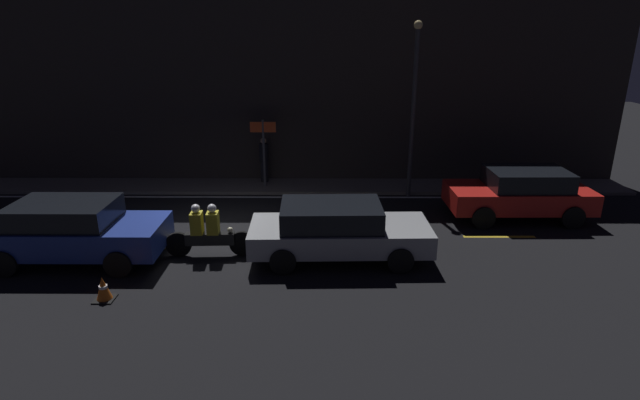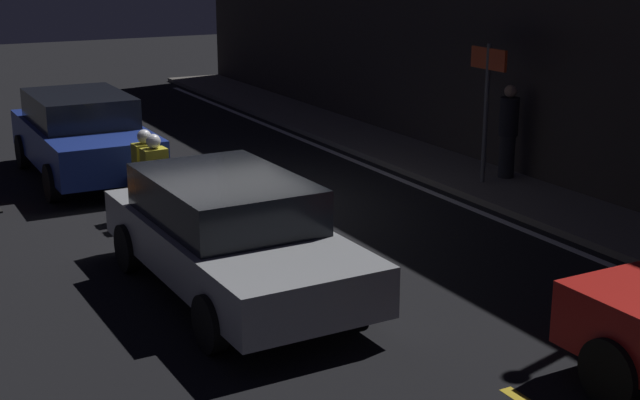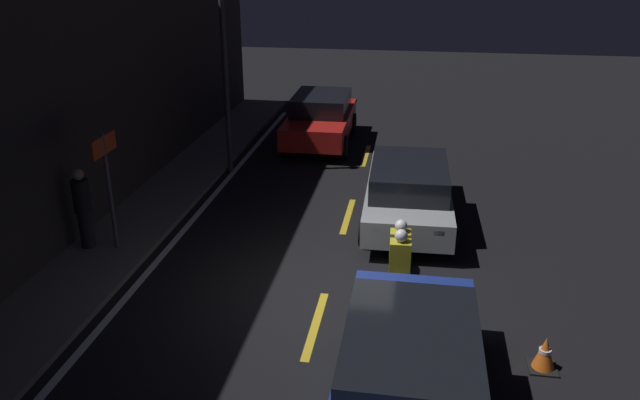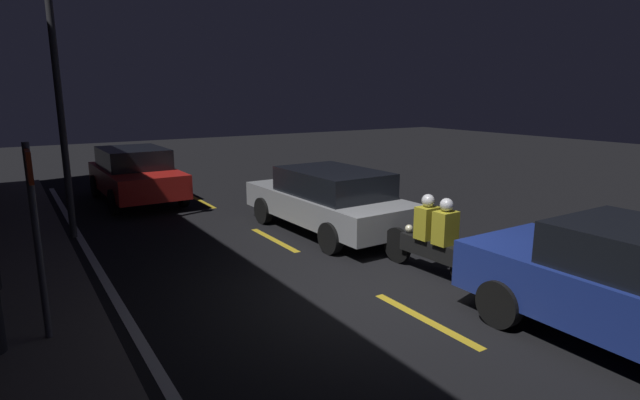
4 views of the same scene
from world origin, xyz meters
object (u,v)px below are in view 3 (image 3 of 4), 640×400
at_px(sedan_blue, 410,373).
at_px(traffic_cone_near, 545,354).
at_px(pedestrian, 83,208).
at_px(street_lamp, 224,52).
at_px(motorcycle, 399,262).
at_px(hatchback_silver, 408,190).
at_px(shop_sign, 107,168).
at_px(taxi_red, 321,118).

distance_m(sedan_blue, traffic_cone_near, 2.50).
xyz_separation_m(pedestrian, street_lamp, (5.13, -1.44, 2.28)).
distance_m(motorcycle, traffic_cone_near, 2.84).
relative_size(sedan_blue, street_lamp, 0.75).
height_order(hatchback_silver, street_lamp, street_lamp).
bearing_deg(shop_sign, hatchback_silver, -66.90).
relative_size(traffic_cone_near, pedestrian, 0.32).
bearing_deg(street_lamp, traffic_cone_near, -137.18).
relative_size(sedan_blue, motorcycle, 1.90).
bearing_deg(motorcycle, hatchback_silver, -3.32).
distance_m(pedestrian, shop_sign, 1.03).
bearing_deg(taxi_red, motorcycle, 16.89).
height_order(pedestrian, shop_sign, shop_sign).
height_order(taxi_red, motorcycle, taxi_red).
height_order(hatchback_silver, taxi_red, taxi_red).
distance_m(hatchback_silver, shop_sign, 6.35).
xyz_separation_m(taxi_red, pedestrian, (-8.16, 3.46, 0.14)).
distance_m(traffic_cone_near, street_lamp, 10.79).
bearing_deg(taxi_red, traffic_cone_near, 24.56).
height_order(sedan_blue, pedestrian, pedestrian).
relative_size(taxi_red, pedestrian, 2.54).
height_order(hatchback_silver, pedestrian, pedestrian).
relative_size(taxi_red, shop_sign, 1.75).
bearing_deg(street_lamp, sedan_blue, -150.67).
bearing_deg(shop_sign, pedestrian, 97.34).
xyz_separation_m(hatchback_silver, pedestrian, (-2.53, 6.34, 0.19)).
bearing_deg(traffic_cone_near, shop_sign, 72.12).
height_order(sedan_blue, street_lamp, street_lamp).
relative_size(motorcycle, street_lamp, 0.39).
bearing_deg(taxi_red, pedestrian, -23.71).
height_order(taxi_red, pedestrian, pedestrian).
bearing_deg(shop_sign, motorcycle, -98.06).
bearing_deg(hatchback_silver, pedestrian, 110.32).
distance_m(traffic_cone_near, shop_sign, 8.46).
distance_m(shop_sign, street_lamp, 5.33).
xyz_separation_m(sedan_blue, shop_sign, (4.03, 5.97, 0.99)).
relative_size(sedan_blue, pedestrian, 2.60).
bearing_deg(shop_sign, street_lamp, -9.69).
xyz_separation_m(sedan_blue, taxi_red, (12.12, 3.09, 0.00)).
relative_size(hatchback_silver, motorcycle, 2.00).
relative_size(hatchback_silver, pedestrian, 2.73).
bearing_deg(motorcycle, pedestrian, 80.92).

